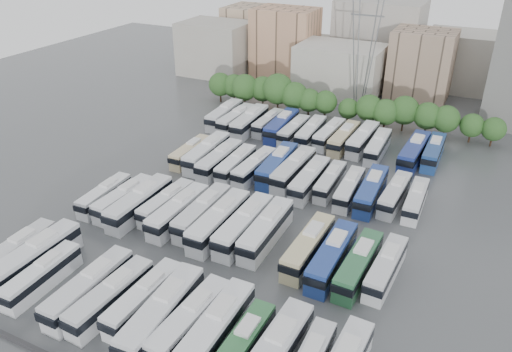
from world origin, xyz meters
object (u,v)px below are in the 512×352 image
at_px(bus_r1_s3, 166,203).
at_px(bus_r1_s13, 386,268).
at_px(bus_r3_s6, 311,132).
at_px(bus_r2_s6, 277,165).
at_px(bus_r2_s12, 395,194).
at_px(bus_r0_s2, 42,276).
at_px(bus_r2_s1, 190,152).
at_px(bus_r2_s10, 349,189).
at_px(bus_r2_s11, 371,190).
at_px(bus_r0_s4, 89,288).
at_px(bus_r1_s5, 203,212).
at_px(bus_r0_s5, 111,297).
at_px(bus_r2_s3, 220,160).
at_px(bus_r1_s2, 140,203).
at_px(bus_r3_s9, 363,139).
at_px(bus_r0_s7, 162,313).
at_px(bus_r3_s7, 329,134).
at_px(bus_r2_s4, 236,164).
at_px(bus_r1_s0, 104,195).
at_px(bus_r0_s10, 241,347).
at_px(bus_r3_s10, 378,146).
at_px(electricity_pylon, 366,27).
at_px(bus_r0_s0, 16,252).
at_px(bus_r1_s11, 332,256).
at_px(bus_r0_s1, 35,257).
at_px(bus_r3_s2, 250,122).
at_px(bus_r2_s8, 310,179).
at_px(bus_r1_s4, 178,211).
at_px(bus_r3_s13, 433,152).
at_px(bus_r2_s2, 207,153).
at_px(bus_r3_s5, 294,130).
at_px(bus_r1_s6, 219,221).
at_px(bus_r3_s12, 414,152).
at_px(bus_r2_s9, 330,181).
at_px(bus_r1_s7, 244,225).
at_px(bus_r0_s6, 144,298).
at_px(bus_r2_s13, 416,200).
at_px(bus_r2_s7, 294,169).
at_px(bus_r2_s5, 254,167).
at_px(bus_r0_s9, 215,331).
at_px(bus_r3_s8, 344,138).
at_px(bus_r3_s0, 224,115).
at_px(bus_r1_s1, 124,198).

distance_m(bus_r1_s3, bus_r1_s13, 32.89).
distance_m(bus_r1_s3, bus_r3_s6, 35.93).
xyz_separation_m(bus_r2_s6, bus_r2_s12, (20.00, -0.56, -0.28)).
distance_m(bus_r0_s2, bus_r2_s1, 37.34).
xyz_separation_m(bus_r2_s10, bus_r2_s11, (3.28, 0.61, 0.23)).
xyz_separation_m(bus_r0_s4, bus_r1_s5, (3.06, 19.63, 0.00)).
relative_size(bus_r0_s5, bus_r2_s12, 1.06).
height_order(bus_r1_s3, bus_r2_s3, bus_r2_s3).
relative_size(bus_r1_s2, bus_r3_s9, 1.04).
height_order(bus_r0_s7, bus_r3_s7, bus_r0_s7).
bearing_deg(bus_r0_s2, bus_r2_s12, 46.88).
bearing_deg(bus_r2_s4, bus_r1_s0, -127.15).
relative_size(bus_r0_s10, bus_r3_s10, 0.95).
xyz_separation_m(electricity_pylon, bus_r0_s0, (-23.41, -73.56, -16.81)).
bearing_deg(bus_r1_s11, bus_r0_s1, -152.78).
bearing_deg(bus_r1_s5, bus_r1_s2, -169.77).
height_order(bus_r1_s11, bus_r3_s2, bus_r3_s2).
height_order(bus_r1_s5, bus_r2_s8, bus_r1_s5).
bearing_deg(bus_r1_s4, bus_r3_s13, 52.47).
bearing_deg(bus_r2_s2, bus_r3_s5, 57.68).
bearing_deg(bus_r1_s6, bus_r3_s6, 89.96).
distance_m(bus_r3_s12, bus_r3_s13, 3.68).
distance_m(bus_r3_s2, bus_r3_s6, 13.11).
relative_size(bus_r0_s1, bus_r2_s9, 1.22).
bearing_deg(bus_r3_s13, bus_r1_s7, -118.47).
relative_size(bus_r2_s12, bus_r3_s7, 0.98).
distance_m(bus_r0_s0, bus_r0_s6, 19.84).
relative_size(bus_r1_s2, bus_r1_s4, 1.05).
distance_m(bus_r0_s0, bus_r3_s6, 56.74).
relative_size(bus_r0_s4, bus_r2_s13, 1.18).
distance_m(bus_r2_s7, bus_r2_s13, 20.11).
bearing_deg(bus_r3_s12, bus_r1_s2, -129.90).
distance_m(bus_r0_s2, bus_r1_s2, 18.33).
relative_size(bus_r1_s13, bus_r2_s2, 0.87).
bearing_deg(bus_r1_s13, bus_r2_s3, 155.99).
height_order(bus_r2_s7, bus_r3_s6, bus_r2_s7).
distance_m(bus_r0_s6, bus_r2_s1, 38.85).
height_order(bus_r2_s5, bus_r2_s12, bus_r2_s5).
relative_size(bus_r3_s9, bus_r3_s12, 0.93).
xyz_separation_m(bus_r1_s4, bus_r3_s7, (10.13, 36.91, -0.15)).
distance_m(bus_r0_s9, bus_r2_s8, 35.39).
bearing_deg(bus_r1_s0, bus_r0_s1, -81.08).
height_order(bus_r1_s13, bus_r3_s8, bus_r3_s8).
relative_size(bus_r2_s8, bus_r3_s0, 0.97).
bearing_deg(bus_r1_s1, bus_r2_s1, 92.22).
bearing_deg(bus_r1_s13, bus_r0_s4, -144.38).
bearing_deg(bus_r3_s6, bus_r1_s1, -115.92).
bearing_deg(bus_r3_s6, bus_r2_s9, -62.06).
distance_m(bus_r1_s13, bus_r2_s1, 43.31).
bearing_deg(bus_r3_s8, bus_r0_s0, -114.84).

